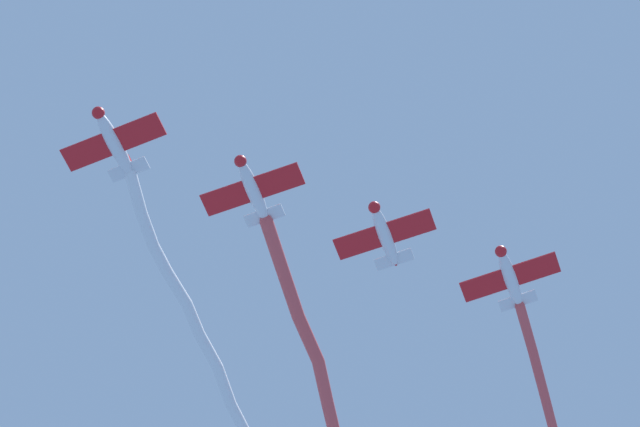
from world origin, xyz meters
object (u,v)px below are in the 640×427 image
object	(u,v)px
airplane_lead	(114,142)
airplane_slot	(510,277)
airplane_right_wing	(384,234)
airplane_left_wing	(253,189)

from	to	relation	value
airplane_lead	airplane_slot	distance (m)	24.90
airplane_right_wing	airplane_slot	distance (m)	8.30
airplane_lead	airplane_slot	bearing A→B (deg)	133.53
airplane_lead	airplane_left_wing	bearing A→B (deg)	133.52
airplane_lead	airplane_left_wing	size ratio (longest dim) A/B	1.02
airplane_lead	airplane_slot	xyz separation A→B (m)	(24.57, -3.93, 0.75)
airplane_right_wing	airplane_slot	xyz separation A→B (m)	(8.19, -1.31, 0.25)
airplane_left_wing	airplane_right_wing	size ratio (longest dim) A/B	1.00
airplane_lead	airplane_slot	world-z (taller)	airplane_slot
airplane_lead	airplane_right_wing	bearing A→B (deg)	133.53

